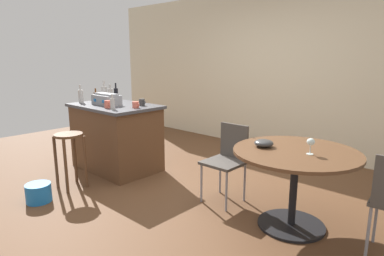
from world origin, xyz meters
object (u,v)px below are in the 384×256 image
Objects in this scene: folding_chair_near at (227,157)px; bottle_5 at (116,95)px; wooden_stool at (70,149)px; serving_bowl at (264,143)px; bottle_1 at (110,94)px; cup_2 at (142,102)px; bottle_4 at (96,97)px; bottle_3 at (104,94)px; cup_1 at (136,105)px; dining_table at (295,168)px; bottle_0 at (81,96)px; kitchen_island at (116,137)px; bottle_2 at (112,103)px; toolbox at (107,99)px; plastic_bucket at (39,193)px; cup_0 at (107,104)px; wine_glass at (311,142)px.

folding_chair_near is 3.07× the size of bottle_5.
wooden_stool is 2.33m from serving_bowl.
bottle_1 is 2.13× the size of cup_2.
bottle_1 is 0.26m from bottle_4.
bottle_3 is 2.55× the size of cup_1.
bottle_1 is at bearing 178.25° from cup_2.
bottle_0 is at bearing -173.44° from dining_table.
kitchen_island is 2.36m from serving_bowl.
bottle_2 is at bearing -171.17° from serving_bowl.
wooden_stool is 2.46× the size of bottle_5.
toolbox is 1.70× the size of bottle_1.
folding_chair_near is at bearing 8.19° from cup_1.
dining_table is at bearing 31.06° from plastic_bucket.
dining_table is at bearing -1.67° from bottle_1.
dining_table is 2.49m from cup_0.
dining_table reaches higher than wooden_stool.
bottle_0 is at bearing 178.21° from cup_0.
cup_0 is at bearing -164.44° from folding_chair_near.
bottle_2 is 0.69× the size of bottle_5.
plastic_bucket is (0.11, -0.45, -0.39)m from wooden_stool.
serving_bowl is at bearing 5.55° from bottle_0.
bottle_5 is (-0.55, 0.44, 0.03)m from bottle_2.
bottle_1 is at bearing 166.37° from cup_1.
bottle_3 reaches higher than plastic_bucket.
dining_table is 2.76× the size of toolbox.
bottle_1 is at bearing 168.35° from bottle_5.
bottle_4 is (-3.05, -0.17, 0.43)m from dining_table.
bottle_1 is 0.20m from bottle_3.
bottle_0 reaches higher than cup_0.
bottle_5 is 2.99m from wine_glass.
bottle_1 is at bearing 178.33° from dining_table.
wooden_stool is at bearing -160.34° from wine_glass.
cup_0 is (0.19, -0.24, 0.51)m from kitchen_island.
folding_chair_near is 2.30m from bottle_4.
serving_bowl is (2.85, 0.28, -0.24)m from bottle_0.
bottle_1 is at bearing 152.32° from kitchen_island.
cup_2 reaches higher than folding_chair_near.
dining_table is 9.93× the size of cup_0.
bottle_1 is 1.20× the size of bottle_4.
kitchen_island reaches higher than serving_bowl.
bottle_2 is 2.04m from serving_bowl.
bottle_1 is 0.22m from bottle_5.
cup_2 is (0.69, 0.15, -0.08)m from bottle_3.
bottle_2 reaches higher than wine_glass.
toolbox is 1.32× the size of bottle_3.
bottle_2 reaches higher than folding_chair_near.
cup_1 is (-1.35, -0.19, 0.47)m from folding_chair_near.
toolbox is 2.83m from wine_glass.
folding_chair_near is 4.21× the size of bottle_4.
kitchen_island reaches higher than wine_glass.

